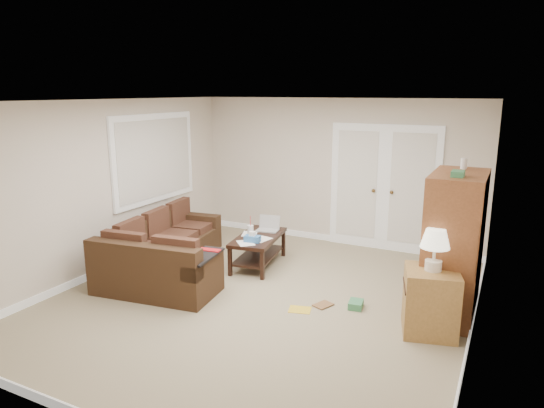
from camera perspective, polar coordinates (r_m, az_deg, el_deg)
The scene contains 17 objects.
floor at distance 6.35m, azimuth -1.22°, elevation -11.11°, with size 5.50×5.50×0.00m, color gray.
ceiling at distance 5.79m, azimuth -1.35°, elevation 12.06°, with size 5.00×5.50×0.02m, color white.
wall_left at distance 7.43m, azimuth -18.62°, elevation 1.91°, with size 0.02×5.50×2.50m, color beige.
wall_right at distance 5.30m, azimuth 23.40°, elevation -2.82°, with size 0.02×5.50×2.50m, color beige.
wall_back at distance 8.43m, azimuth 7.47°, elevation 3.77°, with size 5.00×0.02×2.50m, color beige.
wall_front at distance 3.85m, azimuth -20.96°, elevation -8.48°, with size 5.00×0.02×2.50m, color beige.
baseboards at distance 6.33m, azimuth -1.23°, elevation -10.69°, with size 5.00×5.50×0.10m, color silver, non-canonical shape.
french_doors at distance 8.21m, azimuth 12.96°, elevation 1.75°, with size 1.80×0.05×2.13m.
window_left at distance 8.08m, azimuth -13.60°, elevation 5.25°, with size 0.05×1.92×1.42m.
sectional_sofa at distance 7.20m, azimuth -12.61°, elevation -5.94°, with size 1.93×2.52×0.75m.
coffee_table at distance 7.43m, azimuth -1.56°, elevation -5.30°, with size 0.75×1.23×0.79m.
tv_armoire at distance 6.04m, azimuth 20.58°, elevation -4.50°, with size 0.59×1.07×1.84m.
side_cabinet at distance 5.65m, azimuth 18.18°, elevation -10.27°, with size 0.68×0.68×1.19m.
space_heater at distance 7.98m, azimuth 21.00°, elevation -5.64°, with size 0.13×0.11×0.32m, color white.
floor_magazine at distance 6.07m, azimuth 3.29°, elevation -12.30°, with size 0.27×0.21×0.01m, color gold.
floor_greenbox at distance 6.19m, azimuth 9.83°, elevation -11.56°, with size 0.17×0.22×0.09m, color #3A8050.
floor_book at distance 6.25m, azimuth 5.44°, elevation -11.49°, with size 0.17×0.24×0.02m, color brown.
Camera 1 is at (2.70, -5.12, 2.61)m, focal length 32.00 mm.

